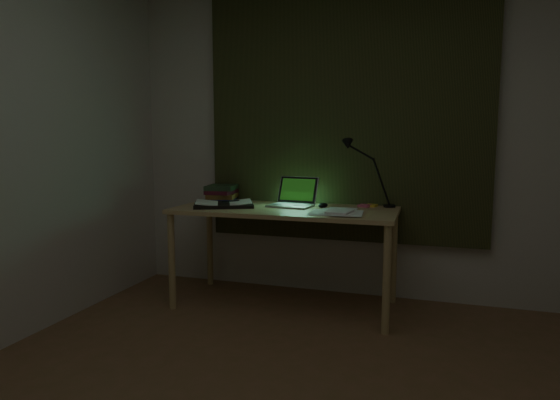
{
  "coord_description": "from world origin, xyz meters",
  "views": [
    {
      "loc": [
        0.64,
        -1.72,
        1.23
      ],
      "look_at": [
        -0.36,
        1.44,
        0.82
      ],
      "focal_mm": 30.0,
      "sensor_mm": 36.0,
      "label": 1
    }
  ],
  "objects_px": {
    "desk_lamp": "(390,175)",
    "loose_papers": "(333,211)",
    "book_stack": "(221,193)",
    "laptop": "(290,192)",
    "open_textbook": "(224,204)",
    "desk": "(285,257)"
  },
  "relations": [
    {
      "from": "desk",
      "to": "open_textbook",
      "type": "bearing_deg",
      "value": -174.39
    },
    {
      "from": "desk_lamp",
      "to": "open_textbook",
      "type": "bearing_deg",
      "value": -151.55
    },
    {
      "from": "desk_lamp",
      "to": "loose_papers",
      "type": "bearing_deg",
      "value": -117.5
    },
    {
      "from": "laptop",
      "to": "desk_lamp",
      "type": "relative_size",
      "value": 0.74
    },
    {
      "from": "loose_papers",
      "to": "desk_lamp",
      "type": "height_order",
      "value": "desk_lamp"
    },
    {
      "from": "loose_papers",
      "to": "desk_lamp",
      "type": "distance_m",
      "value": 0.58
    },
    {
      "from": "desk_lamp",
      "to": "book_stack",
      "type": "bearing_deg",
      "value": -163.47
    },
    {
      "from": "desk",
      "to": "laptop",
      "type": "relative_size",
      "value": 4.54
    },
    {
      "from": "desk",
      "to": "book_stack",
      "type": "distance_m",
      "value": 0.78
    },
    {
      "from": "desk",
      "to": "loose_papers",
      "type": "height_order",
      "value": "loose_papers"
    },
    {
      "from": "loose_papers",
      "to": "desk",
      "type": "bearing_deg",
      "value": 162.75
    },
    {
      "from": "desk",
      "to": "laptop",
      "type": "xyz_separation_m",
      "value": [
        0.02,
        0.09,
        0.49
      ]
    },
    {
      "from": "laptop",
      "to": "book_stack",
      "type": "xyz_separation_m",
      "value": [
        -0.63,
        0.12,
        -0.04
      ]
    },
    {
      "from": "open_textbook",
      "to": "laptop",
      "type": "bearing_deg",
      "value": -9.51
    },
    {
      "from": "book_stack",
      "to": "desk_lamp",
      "type": "distance_m",
      "value": 1.36
    },
    {
      "from": "open_textbook",
      "to": "loose_papers",
      "type": "relative_size",
      "value": 1.23
    },
    {
      "from": "book_stack",
      "to": "loose_papers",
      "type": "bearing_deg",
      "value": -18.05
    },
    {
      "from": "laptop",
      "to": "open_textbook",
      "type": "height_order",
      "value": "laptop"
    },
    {
      "from": "desk",
      "to": "desk_lamp",
      "type": "height_order",
      "value": "desk_lamp"
    },
    {
      "from": "book_stack",
      "to": "loose_papers",
      "type": "height_order",
      "value": "book_stack"
    },
    {
      "from": "open_textbook",
      "to": "desk_lamp",
      "type": "xyz_separation_m",
      "value": [
        1.21,
        0.33,
        0.22
      ]
    },
    {
      "from": "desk",
      "to": "desk_lamp",
      "type": "xyz_separation_m",
      "value": [
        0.73,
        0.29,
        0.62
      ]
    }
  ]
}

